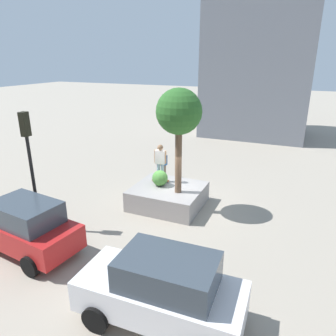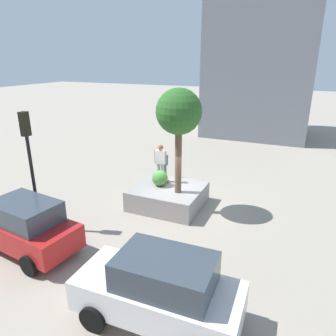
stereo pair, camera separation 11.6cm
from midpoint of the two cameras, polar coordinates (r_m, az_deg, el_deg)
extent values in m
plane|color=#9E9384|center=(14.18, 1.73, -7.06)|extent=(120.00, 120.00, 0.00)
cube|color=gray|center=(14.13, 0.24, -5.16)|extent=(3.02, 2.74, 0.89)
cylinder|color=brown|center=(12.95, 2.14, 1.58)|extent=(0.28, 0.28, 2.93)
sphere|color=#2D6628|center=(12.49, 2.25, 10.23)|extent=(1.84, 1.84, 1.84)
sphere|color=#4C8C3D|center=(14.01, -1.23, -1.83)|extent=(0.70, 0.70, 0.70)
cube|color=brown|center=(14.54, -1.12, -2.24)|extent=(0.82, 0.35, 0.02)
sphere|color=beige|center=(14.54, -2.18, -2.40)|extent=(0.06, 0.06, 0.06)
sphere|color=beige|center=(14.69, -2.00, -2.17)|extent=(0.06, 0.06, 0.06)
sphere|color=beige|center=(14.42, -0.22, -2.58)|extent=(0.06, 0.06, 0.06)
sphere|color=beige|center=(14.57, -0.06, -2.34)|extent=(0.06, 0.06, 0.06)
cylinder|color=#8C9EB7|center=(14.37, -0.77, -0.76)|extent=(0.15, 0.15, 0.81)
cylinder|color=#8C9EB7|center=(14.42, -1.49, -0.68)|extent=(0.15, 0.15, 0.81)
cube|color=silver|center=(14.16, -1.15, 2.01)|extent=(0.47, 0.24, 0.63)
cylinder|color=#9E7251|center=(14.09, -0.23, 1.99)|extent=(0.10, 0.10, 0.60)
cylinder|color=#9E7251|center=(14.23, -2.06, 2.16)|extent=(0.10, 0.10, 0.60)
sphere|color=#9E7251|center=(14.04, -1.16, 3.75)|extent=(0.26, 0.26, 0.26)
cube|color=white|center=(8.36, -1.46, -22.22)|extent=(4.19, 1.86, 0.83)
cube|color=#38424C|center=(7.79, -0.04, -18.29)|extent=(2.36, 1.60, 0.74)
cylinder|color=black|center=(8.60, -13.00, -25.13)|extent=(0.71, 0.23, 0.70)
cylinder|color=black|center=(9.68, -6.85, -18.78)|extent=(0.71, 0.23, 0.70)
cylinder|color=black|center=(8.96, 9.45, -22.65)|extent=(0.71, 0.23, 0.70)
cube|color=#B21E1E|center=(11.95, -24.36, -10.30)|extent=(4.18, 2.14, 0.80)
cube|color=#38424C|center=(11.46, -24.30, -7.28)|extent=(2.40, 1.73, 0.72)
cylinder|color=black|center=(13.50, -24.46, -8.77)|extent=(0.70, 0.28, 0.68)
cylinder|color=black|center=(10.84, -23.64, -15.93)|extent=(0.70, 0.28, 0.68)
cylinder|color=black|center=(11.67, -16.91, -12.33)|extent=(0.70, 0.28, 0.68)
cylinder|color=black|center=(12.67, -22.93, -2.81)|extent=(0.12, 0.12, 3.72)
cube|color=black|center=(12.06, -24.35, 7.31)|extent=(0.27, 0.30, 0.85)
sphere|color=red|center=(12.12, -25.05, 8.45)|extent=(0.14, 0.14, 0.14)
sphere|color=gold|center=(12.16, -24.86, 7.16)|extent=(0.14, 0.14, 0.14)
sphere|color=green|center=(12.22, -24.68, 5.89)|extent=(0.14, 0.14, 0.14)
cylinder|color=#847056|center=(17.42, -0.29, -0.58)|extent=(0.13, 0.13, 0.73)
cylinder|color=#847056|center=(17.33, -0.77, -0.70)|extent=(0.13, 0.13, 0.73)
cube|color=#2D6BB2|center=(17.16, -0.54, 1.40)|extent=(0.36, 0.44, 0.57)
cylinder|color=#D8AD8C|center=(17.28, 0.05, 1.57)|extent=(0.09, 0.09, 0.54)
cylinder|color=#D8AD8C|center=(17.04, -1.13, 1.32)|extent=(0.09, 0.09, 0.54)
sphere|color=#D8AD8C|center=(17.04, -0.54, 2.69)|extent=(0.24, 0.24, 0.24)
cube|color=slate|center=(28.07, 17.02, 21.03)|extent=(8.33, 6.36, 15.00)
camera|label=1|loc=(0.06, -89.76, 0.09)|focal=33.53mm
camera|label=2|loc=(0.06, 90.24, -0.09)|focal=33.53mm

